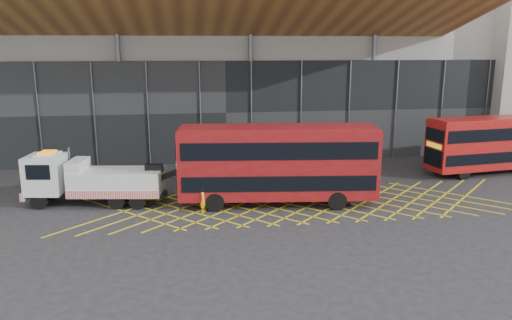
{
  "coord_description": "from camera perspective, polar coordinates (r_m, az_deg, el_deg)",
  "views": [
    {
      "loc": [
        -1.13,
        -27.65,
        9.22
      ],
      "look_at": [
        3.0,
        1.5,
        2.4
      ],
      "focal_mm": 35.0,
      "sensor_mm": 36.0,
      "label": 1
    }
  ],
  "objects": [
    {
      "name": "bus_towed",
      "position": [
        29.01,
        2.48,
        -0.18
      ],
      "size": [
        11.67,
        3.81,
        4.66
      ],
      "rotation": [
        0.0,
        0.0,
        -0.1
      ],
      "color": "maroon",
      "rests_on": "ground_plane"
    },
    {
      "name": "bus_second",
      "position": [
        40.22,
        25.59,
        1.83
      ],
      "size": [
        10.36,
        3.64,
        4.13
      ],
      "rotation": [
        0.0,
        0.0,
        0.13
      ],
      "color": "#9E0F0C",
      "rests_on": "ground_plane"
    },
    {
      "name": "recovery_truck",
      "position": [
        30.82,
        -18.43,
        -2.15
      ],
      "size": [
        9.38,
        3.32,
        3.25
      ],
      "rotation": [
        0.0,
        0.0,
        -0.14
      ],
      "color": "black",
      "rests_on": "ground_plane"
    },
    {
      "name": "construction_building",
      "position": [
        46.15,
        -4.38,
        12.7
      ],
      "size": [
        55.0,
        23.97,
        18.0
      ],
      "color": "#989792",
      "rests_on": "ground_plane"
    },
    {
      "name": "worker",
      "position": [
        28.28,
        -6.01,
        -4.46
      ],
      "size": [
        0.53,
        0.64,
        1.5
      ],
      "primitive_type": "imported",
      "rotation": [
        0.0,
        0.0,
        1.21
      ],
      "color": "yellow",
      "rests_on": "ground_plane"
    },
    {
      "name": "road_markings",
      "position": [
        29.91,
        5.36,
        -4.96
      ],
      "size": [
        27.96,
        7.16,
        0.01
      ],
      "color": "yellow",
      "rests_on": "ground_plane"
    },
    {
      "name": "ground_plane",
      "position": [
        29.17,
        -5.45,
        -5.44
      ],
      "size": [
        120.0,
        120.0,
        0.0
      ],
      "primitive_type": "plane",
      "color": "#252527"
    }
  ]
}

